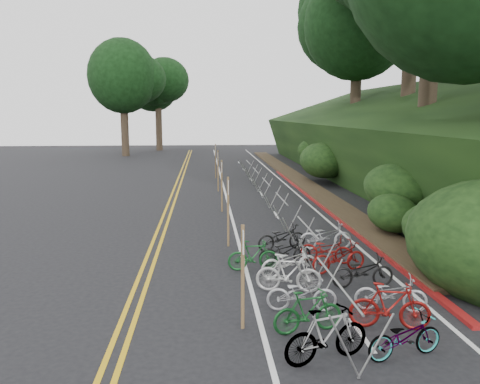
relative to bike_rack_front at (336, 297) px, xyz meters
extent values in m
plane|color=black|center=(-2.48, 2.12, -0.92)|extent=(120.00, 120.00, 0.00)
cube|color=gold|center=(-4.63, 12.12, -0.92)|extent=(0.12, 80.00, 0.01)
cube|color=gold|center=(-4.33, 12.12, -0.92)|extent=(0.12, 80.00, 0.01)
cube|color=silver|center=(-1.48, 12.12, -0.92)|extent=(0.12, 80.00, 0.01)
cube|color=silver|center=(2.72, 12.12, -0.92)|extent=(0.12, 80.00, 0.01)
cube|color=silver|center=(0.62, 0.12, -0.92)|extent=(0.10, 1.60, 0.01)
cube|color=silver|center=(0.62, 6.12, -0.92)|extent=(0.10, 1.60, 0.01)
cube|color=silver|center=(0.62, 12.12, -0.92)|extent=(0.10, 1.60, 0.01)
cube|color=silver|center=(0.62, 18.12, -0.92)|extent=(0.10, 1.60, 0.01)
cube|color=silver|center=(0.62, 24.12, -0.92)|extent=(0.10, 1.60, 0.01)
cube|color=silver|center=(0.62, 30.12, -0.92)|extent=(0.10, 1.60, 0.01)
cube|color=silver|center=(0.62, 36.12, -0.92)|extent=(0.10, 1.60, 0.01)
cube|color=maroon|center=(3.22, 14.12, -0.87)|extent=(0.25, 28.00, 0.10)
cube|color=black|center=(11.02, 24.12, 1.88)|extent=(12.32, 44.00, 9.11)
cube|color=#382819|center=(3.92, 24.12, -0.84)|extent=(1.40, 44.00, 0.16)
ellipsoid|color=#284C19|center=(4.72, 5.12, 0.12)|extent=(2.00, 2.80, 1.60)
ellipsoid|color=#284C19|center=(5.52, 10.12, 0.63)|extent=(2.60, 3.64, 2.08)
ellipsoid|color=#284C19|center=(6.72, 16.12, 1.07)|extent=(2.20, 3.08, 1.76)
ellipsoid|color=#284C19|center=(5.32, 22.12, 0.64)|extent=(3.00, 4.20, 2.40)
ellipsoid|color=#284C19|center=(6.02, 28.12, 0.80)|extent=(2.40, 3.36, 1.92)
ellipsoid|color=#284C19|center=(7.32, 32.12, 1.49)|extent=(2.80, 3.92, 2.24)
ellipsoid|color=#284C19|center=(4.52, 8.12, -0.02)|extent=(1.80, 2.52, 1.44)
ellipsoid|color=#284C19|center=(7.52, 20.12, 1.68)|extent=(3.20, 4.48, 2.56)
cylinder|color=#2D2319|center=(8.52, 14.12, 5.21)|extent=(0.89, 0.89, 7.27)
cylinder|color=#2D2319|center=(11.02, 22.12, 6.39)|extent=(0.94, 0.94, 8.24)
cylinder|color=#2D2319|center=(10.02, 30.12, 5.27)|extent=(0.86, 0.86, 6.78)
ellipsoid|color=black|center=(10.02, 30.12, 11.37)|extent=(9.05, 9.05, 8.59)
cylinder|color=#2D2319|center=(12.52, 38.12, 6.45)|extent=(0.91, 0.91, 7.75)
ellipsoid|color=black|center=(12.52, 38.12, 13.56)|extent=(10.77, 10.77, 10.23)
cylinder|color=#2D2319|center=(-11.48, 44.12, 2.23)|extent=(0.84, 0.84, 6.30)
ellipsoid|color=black|center=(-11.48, 44.12, 7.96)|extent=(8.62, 8.62, 8.19)
cylinder|color=#2D2319|center=(-8.48, 52.12, 1.98)|extent=(0.81, 0.81, 5.82)
ellipsoid|color=black|center=(-8.48, 52.12, 7.15)|extent=(7.54, 7.54, 7.16)
cylinder|color=gray|center=(0.00, 0.00, 0.32)|extent=(0.05, 3.28, 0.05)
cylinder|color=gray|center=(-0.28, -1.54, -0.30)|extent=(0.62, 0.04, 1.22)
cylinder|color=gray|center=(0.28, -1.54, -0.30)|extent=(0.62, 0.04, 1.22)
cylinder|color=gray|center=(-0.28, 1.54, -0.30)|extent=(0.62, 0.04, 1.22)
cylinder|color=gray|center=(0.28, 1.54, -0.30)|extent=(0.62, 0.04, 1.22)
cylinder|color=gray|center=(0.52, 5.12, 0.23)|extent=(0.05, 3.00, 0.05)
cylinder|color=gray|center=(0.24, 3.72, -0.35)|extent=(0.58, 0.04, 1.13)
cylinder|color=gray|center=(0.80, 3.72, -0.35)|extent=(0.58, 0.04, 1.13)
cylinder|color=gray|center=(0.24, 6.52, -0.35)|extent=(0.58, 0.04, 1.13)
cylinder|color=gray|center=(0.80, 6.52, -0.35)|extent=(0.58, 0.04, 1.13)
cylinder|color=gray|center=(0.52, 10.12, 0.23)|extent=(0.05, 3.00, 0.05)
cylinder|color=gray|center=(0.24, 8.72, -0.35)|extent=(0.58, 0.04, 1.13)
cylinder|color=gray|center=(0.80, 8.72, -0.35)|extent=(0.58, 0.04, 1.13)
cylinder|color=gray|center=(0.24, 11.52, -0.35)|extent=(0.58, 0.04, 1.13)
cylinder|color=gray|center=(0.80, 11.52, -0.35)|extent=(0.58, 0.04, 1.13)
cylinder|color=gray|center=(0.52, 15.12, 0.23)|extent=(0.05, 3.00, 0.05)
cylinder|color=gray|center=(0.24, 13.72, -0.35)|extent=(0.58, 0.04, 1.13)
cylinder|color=gray|center=(0.80, 13.72, -0.35)|extent=(0.58, 0.04, 1.13)
cylinder|color=gray|center=(0.24, 16.52, -0.35)|extent=(0.58, 0.04, 1.13)
cylinder|color=gray|center=(0.80, 16.52, -0.35)|extent=(0.58, 0.04, 1.13)
cylinder|color=gray|center=(0.52, 20.12, 0.23)|extent=(0.05, 3.00, 0.05)
cylinder|color=gray|center=(0.24, 18.72, -0.35)|extent=(0.58, 0.04, 1.13)
cylinder|color=gray|center=(0.80, 18.72, -0.35)|extent=(0.58, 0.04, 1.13)
cylinder|color=gray|center=(0.24, 21.52, -0.35)|extent=(0.58, 0.04, 1.13)
cylinder|color=gray|center=(0.80, 21.52, -0.35)|extent=(0.58, 0.04, 1.13)
cylinder|color=gray|center=(0.52, 25.12, 0.23)|extent=(0.05, 3.00, 0.05)
cylinder|color=gray|center=(0.24, 23.72, -0.35)|extent=(0.58, 0.04, 1.13)
cylinder|color=gray|center=(0.80, 23.72, -0.35)|extent=(0.58, 0.04, 1.13)
cylinder|color=gray|center=(0.24, 26.52, -0.35)|extent=(0.58, 0.04, 1.13)
cylinder|color=gray|center=(0.80, 26.52, -0.35)|extent=(0.58, 0.04, 1.13)
cylinder|color=brown|center=(-1.90, 0.63, 0.25)|extent=(0.08, 0.08, 2.34)
cube|color=silver|center=(-1.90, 0.63, 1.07)|extent=(0.02, 0.40, 0.50)
cylinder|color=brown|center=(-1.88, 7.12, 0.33)|extent=(0.08, 0.08, 2.50)
cube|color=silver|center=(-1.88, 7.12, 1.23)|extent=(0.02, 0.40, 0.50)
cylinder|color=brown|center=(-1.88, 13.12, 0.33)|extent=(0.08, 0.08, 2.50)
cube|color=silver|center=(-1.88, 13.12, 1.23)|extent=(0.02, 0.40, 0.50)
cylinder|color=brown|center=(-1.88, 19.12, 0.33)|extent=(0.08, 0.08, 2.50)
cube|color=silver|center=(-1.88, 19.12, 1.23)|extent=(0.02, 0.40, 0.50)
cylinder|color=brown|center=(-1.88, 25.12, 0.33)|extent=(0.08, 0.08, 2.50)
cube|color=silver|center=(-1.88, 25.12, 1.23)|extent=(0.02, 0.40, 0.50)
imported|color=#144C1E|center=(-1.27, 4.47, -0.46)|extent=(0.50, 1.56, 0.93)
imported|color=slate|center=(-0.43, -0.90, -0.38)|extent=(1.04, 1.87, 1.09)
imported|color=slate|center=(1.12, -0.86, -0.50)|extent=(0.96, 1.73, 0.86)
imported|color=#144C1E|center=(-0.52, 0.31, -0.45)|extent=(0.75, 1.64, 0.95)
imported|color=maroon|center=(1.30, 0.35, -0.40)|extent=(0.85, 1.83, 1.06)
imported|color=#9E9EA3|center=(-0.42, 1.44, -0.48)|extent=(0.75, 1.73, 0.88)
imported|color=#9E9EA3|center=(1.70, 1.27, -0.48)|extent=(0.94, 1.78, 0.89)
imported|color=beige|center=(-0.52, 2.65, -0.40)|extent=(0.82, 1.80, 1.04)
imported|color=black|center=(1.56, 2.86, -0.47)|extent=(0.67, 1.74, 0.90)
imported|color=beige|center=(-0.29, 3.83, -0.46)|extent=(1.04, 1.85, 0.92)
imported|color=maroon|center=(1.25, 4.10, -0.46)|extent=(1.07, 1.87, 0.93)
imported|color=black|center=(-0.23, 4.89, -0.48)|extent=(0.87, 1.78, 0.90)
imported|color=maroon|center=(1.12, 5.04, -0.49)|extent=(1.10, 1.75, 0.87)
imported|color=black|center=(-0.07, 6.48, -0.46)|extent=(1.08, 1.88, 0.93)
imported|color=#9E9EA3|center=(1.47, 6.46, -0.44)|extent=(0.67, 1.85, 0.97)
camera|label=1|loc=(-2.69, -9.01, 3.75)|focal=35.00mm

